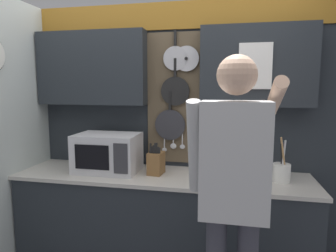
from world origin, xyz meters
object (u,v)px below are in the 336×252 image
at_px(utensil_crock, 282,171).
at_px(microwave, 108,153).
at_px(person, 234,182).
at_px(knife_block, 156,163).

bearing_deg(utensil_crock, microwave, -179.97).
height_order(microwave, person, person).
bearing_deg(knife_block, utensil_crock, 0.03).
bearing_deg(person, microwave, 148.93).
distance_m(microwave, knife_block, 0.42).
bearing_deg(person, utensil_crock, 59.91).
bearing_deg(knife_block, microwave, -179.97).
bearing_deg(knife_block, person, -45.42).
xyz_separation_m(knife_block, utensil_crock, (0.97, 0.00, -0.02)).
bearing_deg(utensil_crock, person, -120.09).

